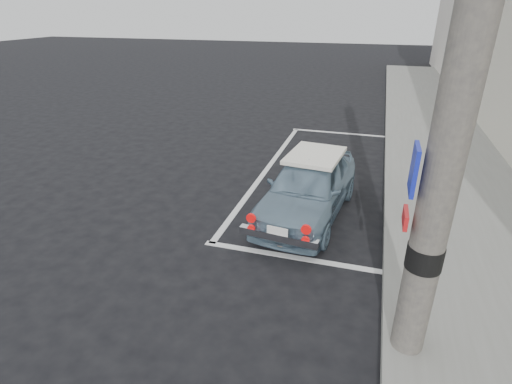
% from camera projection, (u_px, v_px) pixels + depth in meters
% --- Properties ---
extents(ground, '(80.00, 80.00, 0.00)m').
position_uv_depth(ground, '(272.00, 237.00, 6.75)').
color(ground, black).
rests_on(ground, ground).
extents(sidewalk, '(2.80, 40.00, 0.15)m').
position_uv_depth(sidewalk, '(460.00, 206.00, 7.63)').
color(sidewalk, slate).
rests_on(sidewalk, ground).
extents(pline_rear, '(3.00, 0.12, 0.01)m').
position_uv_depth(pline_rear, '(295.00, 258.00, 6.19)').
color(pline_rear, silver).
rests_on(pline_rear, ground).
extents(pline_front, '(3.00, 0.12, 0.01)m').
position_uv_depth(pline_front, '(341.00, 133.00, 12.27)').
color(pline_front, silver).
rests_on(pline_front, ground).
extents(pline_side, '(0.12, 7.00, 0.01)m').
position_uv_depth(pline_side, '(267.00, 168.00, 9.59)').
color(pline_side, silver).
rests_on(pline_side, ground).
extents(utility_pole, '(0.44, 0.36, 7.00)m').
position_uv_depth(utility_pole, '(473.00, 26.00, 3.05)').
color(utility_pole, '#4C4947').
rests_on(utility_pole, ground).
extents(retro_coupe, '(1.67, 3.40, 1.11)m').
position_uv_depth(retro_coupe, '(308.00, 186.00, 7.27)').
color(retro_coupe, '#6D8AA0').
rests_on(retro_coupe, ground).
extents(cat, '(0.24, 0.53, 0.28)m').
position_uv_depth(cat, '(283.00, 242.00, 6.36)').
color(cat, brown).
rests_on(cat, ground).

